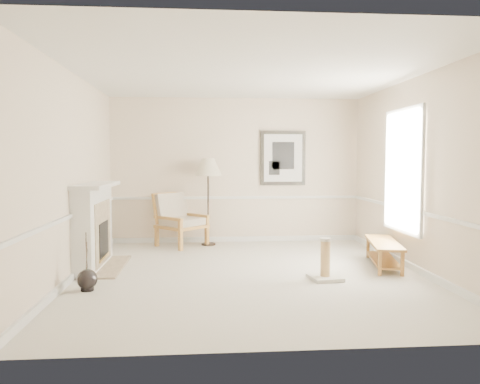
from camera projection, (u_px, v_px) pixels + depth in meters
name	position (u px, v px, depth m)	size (l,w,h in m)	color
ground	(250.00, 274.00, 6.82)	(5.50, 5.50, 0.00)	silver
room	(259.00, 146.00, 6.77)	(5.04, 5.54, 2.92)	beige
fireplace	(94.00, 227.00, 7.18)	(0.64, 1.64, 1.31)	white
floor_vase	(87.00, 280.00, 5.95)	(0.26, 0.26, 0.75)	black
armchair	(178.00, 217.00, 9.08)	(1.13, 1.13, 1.03)	#AE7A38
floor_lamp	(208.00, 170.00, 9.06)	(0.70, 0.70, 1.69)	black
bench	(384.00, 250.00, 7.32)	(0.69, 1.43, 0.39)	#AE7A38
scratching_post	(325.00, 267.00, 6.50)	(0.47, 0.47, 0.58)	white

